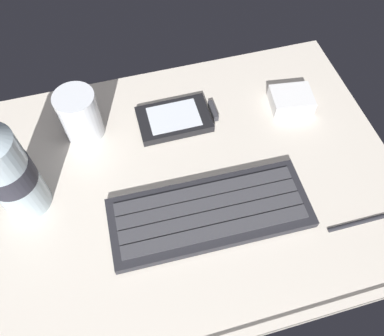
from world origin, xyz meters
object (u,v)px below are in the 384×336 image
(handheld_device, at_px, (178,118))
(charger_block, at_px, (291,99))
(stylus_pen, at_px, (359,222))
(juice_cup, at_px, (80,116))
(keyboard, at_px, (210,213))
(water_bottle, at_px, (5,170))

(handheld_device, relative_size, charger_block, 1.83)
(stylus_pen, bearing_deg, juice_cup, 143.60)
(keyboard, bearing_deg, juice_cup, 127.65)
(juice_cup, relative_size, stylus_pen, 0.89)
(stylus_pen, bearing_deg, keyboard, 162.02)
(juice_cup, distance_m, water_bottle, 0.15)
(stylus_pen, bearing_deg, charger_block, 92.27)
(juice_cup, bearing_deg, charger_block, -5.60)
(water_bottle, height_order, stylus_pen, water_bottle)
(water_bottle, distance_m, charger_block, 0.46)
(keyboard, xyz_separation_m, stylus_pen, (0.20, -0.07, -0.00))
(water_bottle, bearing_deg, keyboard, -20.18)
(water_bottle, bearing_deg, charger_block, 9.40)
(juice_cup, bearing_deg, handheld_device, -7.23)
(handheld_device, xyz_separation_m, juice_cup, (-0.15, 0.02, 0.03))
(juice_cup, relative_size, charger_block, 1.21)
(keyboard, xyz_separation_m, handheld_device, (-0.00, 0.18, -0.00))
(keyboard, relative_size, juice_cup, 3.44)
(water_bottle, bearing_deg, juice_cup, 48.29)
(keyboard, height_order, juice_cup, juice_cup)
(charger_block, relative_size, stylus_pen, 0.74)
(juice_cup, bearing_deg, stylus_pen, -36.91)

